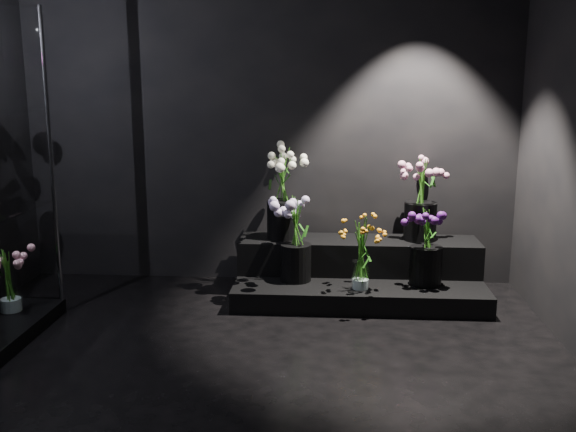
{
  "coord_description": "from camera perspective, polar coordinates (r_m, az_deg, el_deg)",
  "views": [
    {
      "loc": [
        0.52,
        -3.21,
        1.64
      ],
      "look_at": [
        0.21,
        1.2,
        0.71
      ],
      "focal_mm": 40.0,
      "sensor_mm": 36.0,
      "label": 1
    }
  ],
  "objects": [
    {
      "name": "floor",
      "position": [
        3.64,
        -4.83,
        -14.97
      ],
      "size": [
        4.0,
        4.0,
        0.0
      ],
      "primitive_type": "plane",
      "color": "black",
      "rests_on": "ground"
    },
    {
      "name": "wall_back",
      "position": [
        5.24,
        -1.76,
        9.23
      ],
      "size": [
        4.0,
        0.0,
        4.0
      ],
      "primitive_type": "plane",
      "rotation": [
        1.57,
        0.0,
        0.0
      ],
      "color": "black",
      "rests_on": "floor"
    },
    {
      "name": "wall_front",
      "position": [
        1.33,
        -18.92,
        0.83
      ],
      "size": [
        4.0,
        0.0,
        4.0
      ],
      "primitive_type": "plane",
      "rotation": [
        -1.57,
        0.0,
        0.0
      ],
      "color": "black",
      "rests_on": "floor"
    },
    {
      "name": "bouquet_purple",
      "position": [
        4.83,
        12.23,
        -2.31
      ],
      "size": [
        0.35,
        0.35,
        0.59
      ],
      "rotation": [
        0.0,
        0.0,
        0.18
      ],
      "color": "black",
      "rests_on": "display_riser"
    },
    {
      "name": "bouquet_cream_roses",
      "position": [
        5.03,
        -0.51,
        2.62
      ],
      "size": [
        0.48,
        0.48,
        0.72
      ],
      "rotation": [
        0.0,
        0.0,
        0.36
      ],
      "color": "black",
      "rests_on": "display_riser"
    },
    {
      "name": "bouquet_pink_roses",
      "position": [
        5.09,
        11.76,
        1.85
      ],
      "size": [
        0.39,
        0.39,
        0.64
      ],
      "rotation": [
        0.0,
        0.0,
        -0.1
      ],
      "color": "black",
      "rests_on": "display_riser"
    },
    {
      "name": "display_riser",
      "position": [
        5.05,
        6.28,
        -5.08
      ],
      "size": [
        1.88,
        0.84,
        0.42
      ],
      "color": "black",
      "rests_on": "floor"
    },
    {
      "name": "bouquet_case_base_pink",
      "position": [
        4.76,
        -23.59,
        -5.1
      ],
      "size": [
        0.4,
        0.4,
        0.44
      ],
      "rotation": [
        0.0,
        0.0,
        0.35
      ],
      "color": "white",
      "rests_on": "display_case"
    },
    {
      "name": "bouquet_orange_bells",
      "position": [
        4.66,
        6.52,
        -3.27
      ],
      "size": [
        0.31,
        0.31,
        0.53
      ],
      "rotation": [
        0.0,
        0.0,
        -0.28
      ],
      "color": "white",
      "rests_on": "display_riser"
    },
    {
      "name": "bouquet_lilac",
      "position": [
        4.81,
        0.7,
        -1.57
      ],
      "size": [
        0.37,
        0.37,
        0.64
      ],
      "rotation": [
        0.0,
        0.0,
        -0.09
      ],
      "color": "black",
      "rests_on": "display_riser"
    }
  ]
}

